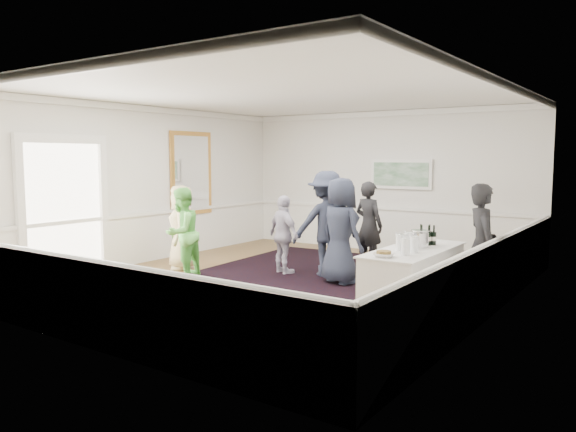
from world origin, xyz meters
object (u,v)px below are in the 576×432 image
Objects in this scene: serving_table at (414,279)px; guest_dark_b at (369,225)px; nut_bowl at (384,254)px; guest_green at (182,233)px; ice_bucket at (420,239)px; guest_dark_a at (327,224)px; guest_navy at (341,231)px; guest_tan at (182,227)px; bartender at (482,245)px; guest_lilac at (284,235)px.

serving_table is 2.99m from guest_dark_b.
guest_green is at bearing 173.92° from nut_bowl.
guest_dark_b is 6.52× the size of ice_bucket.
guest_dark_a reaches higher than serving_table.
guest_dark_a reaches higher than guest_navy.
ice_bucket is (2.16, -1.01, 0.02)m from guest_dark_a.
ice_bucket is (1.66, -0.62, 0.07)m from guest_navy.
ice_bucket is (4.78, 0.03, 0.17)m from guest_tan.
guest_green reaches higher than serving_table.
bartender reaches higher than serving_table.
guest_dark_a is 1.05× the size of guest_navy.
guest_lilac is (-3.63, 0.15, -0.16)m from bartender.
guest_dark_a is (-2.88, 0.44, 0.07)m from bartender.
nut_bowl is at bearing 38.04° from guest_tan.
guest_tan is 0.96× the size of guest_dark_b.
guest_lilac is 3.01m from ice_bucket.
serving_table is 0.97m from nut_bowl.
serving_table is at bearing 101.77° from bartender.
guest_navy is at bearing 110.85° from guest_dark_b.
bartender is 5.08m from guest_green.
guest_navy reaches higher than serving_table.
ice_bucket is at bearing 85.08° from nut_bowl.
nut_bowl is (-0.09, -1.02, -0.08)m from ice_bucket.
guest_navy reaches higher than guest_green.
guest_tan is at bearing -21.19° from guest_dark_a.
serving_table is 8.23× the size of ice_bucket.
guest_dark_a is 6.98× the size of nut_bowl.
guest_dark_b is 1.51m from guest_navy.
guest_tan is at bearing 43.84° from guest_lilac.
guest_dark_b is (-1.87, 2.29, 0.41)m from serving_table.
serving_table is 1.46× the size of guest_lilac.
bartender reaches higher than nut_bowl.
guest_dark_a is (2.63, 1.03, 0.14)m from guest_tan.
guest_dark_a is (-2.15, 1.19, 0.52)m from serving_table.
ice_bucket reaches higher than serving_table.
guest_tan is 6.25× the size of ice_bucket.
serving_table is 4.25m from guest_green.
nut_bowl is at bearing 73.88° from guest_green.
guest_tan is (-4.78, 0.15, 0.38)m from serving_table.
guest_navy is (3.13, 0.65, 0.10)m from guest_tan.
nut_bowl is at bearing 153.14° from guest_navy.
guest_dark_a is 1.13× the size of guest_dark_b.
guest_green reaches higher than nut_bowl.
bartender reaches higher than ice_bucket.
guest_green is 4.27m from ice_bucket.
guest_lilac is at bearing 71.67° from guest_tan.
bartender is 3.02m from guest_dark_b.
bartender is at bearing -161.82° from guest_navy.
guest_tan is at bearing 62.15° from bartender.
guest_lilac is 0.86× the size of guest_dark_b.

